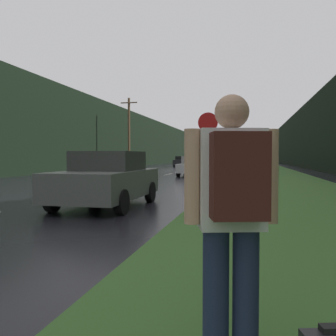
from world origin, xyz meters
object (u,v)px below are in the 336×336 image
Objects in this scene: hitchhiker_with_backpack at (232,212)px; car_passing_far at (194,166)px; delivery_truck at (216,155)px; car_oncoming at (183,161)px; stop_sign at (208,148)px; car_passing_near at (107,179)px.

hitchhiker_with_backpack reaches higher than car_passing_far.
delivery_truck is (-8.38, 91.61, 0.66)m from hitchhiker_with_backpack.
car_oncoming is at bearing 85.41° from hitchhiker_with_backpack.
stop_sign is at bearing -78.22° from car_oncoming.
hitchhiker_with_backpack reaches higher than car_passing_near.
car_oncoming is (-4.59, 36.53, -0.03)m from car_passing_near.
stop_sign is 9.09m from hitchhiker_with_backpack.
hitchhiker_with_backpack is 7.94m from car_passing_near.
delivery_truck reaches higher than hitchhiker_with_backpack.
car_passing_far is at bearing 100.50° from stop_sign.
delivery_truck is at bearing -86.17° from car_passing_far.
car_passing_near is 0.55× the size of delivery_truck.
stop_sign is at bearing -142.28° from car_passing_near.
hitchhiker_with_backpack is at bearing 118.56° from car_passing_near.
delivery_truck is at bearing 90.00° from car_oncoming.
delivery_truck is at bearing 94.98° from stop_sign.
delivery_truck reaches higher than car_passing_near.
hitchhiker_with_backpack is 44.31m from car_oncoming.
stop_sign is at bearing 100.50° from car_passing_far.
hitchhiker_with_backpack is (1.18, -8.99, -0.65)m from stop_sign.
stop_sign is at bearing -85.02° from delivery_truck.
stop_sign is at bearing 82.02° from hitchhiker_with_backpack.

